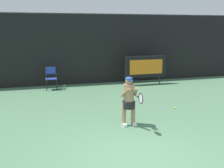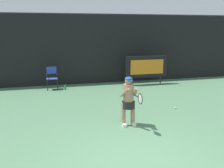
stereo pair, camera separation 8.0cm
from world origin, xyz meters
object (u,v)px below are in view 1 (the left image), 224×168
umpire_chair (51,77)px  tennis_racket (140,98)px  tennis_player (129,99)px  tennis_ball_loose (175,108)px  water_bottle (64,87)px  scoreboard (146,67)px

umpire_chair → tennis_racket: 6.48m
umpire_chair → tennis_player: bearing=-68.7°
tennis_ball_loose → water_bottle: bearing=132.3°
water_bottle → tennis_racket: (1.64, -5.83, 0.89)m
scoreboard → water_bottle: (-4.22, -0.07, -0.82)m
umpire_chair → tennis_player: size_ratio=0.71×
water_bottle → tennis_player: (1.52, -5.19, 0.71)m
tennis_player → tennis_racket: size_ratio=2.52×
scoreboard → tennis_racket: scoreboard is taller
tennis_player → umpire_chair: bearing=111.3°
water_bottle → tennis_racket: size_ratio=0.44×
umpire_chair → water_bottle: 0.81m
tennis_player → tennis_ball_loose: bearing=26.5°
umpire_chair → tennis_ball_loose: umpire_chair is taller
scoreboard → water_bottle: bearing=-179.1°
scoreboard → umpire_chair: 4.83m
tennis_player → tennis_ball_loose: size_ratio=22.28×
water_bottle → tennis_racket: tennis_racket is taller
water_bottle → tennis_ball_loose: size_ratio=3.90×
scoreboard → water_bottle: scoreboard is taller
umpire_chair → tennis_ball_loose: bearing=-45.1°
tennis_racket → umpire_chair: bearing=110.0°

